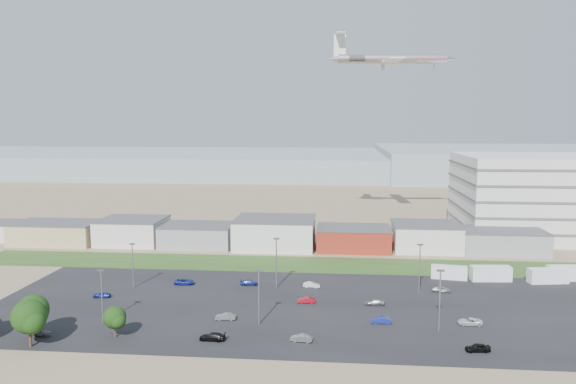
# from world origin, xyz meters

# --- Properties ---
(ground) EXTENTS (700.00, 700.00, 0.00)m
(ground) POSITION_xyz_m (0.00, 0.00, 0.00)
(ground) COLOR #857054
(ground) RESTS_ON ground
(parking_lot) EXTENTS (120.00, 50.00, 0.01)m
(parking_lot) POSITION_xyz_m (5.00, 20.00, 0.01)
(parking_lot) COLOR black
(parking_lot) RESTS_ON ground
(grass_strip) EXTENTS (160.00, 16.00, 0.02)m
(grass_strip) POSITION_xyz_m (0.00, 52.00, 0.01)
(grass_strip) COLOR #2E481B
(grass_strip) RESTS_ON ground
(hills_backdrop) EXTENTS (700.00, 200.00, 9.00)m
(hills_backdrop) POSITION_xyz_m (40.00, 315.00, 4.50)
(hills_backdrop) COLOR gray
(hills_backdrop) RESTS_ON ground
(building_row) EXTENTS (170.00, 20.00, 8.00)m
(building_row) POSITION_xyz_m (-17.00, 71.00, 4.00)
(building_row) COLOR silver
(building_row) RESTS_ON ground
(box_trailer_a) EXTENTS (8.09, 3.63, 2.93)m
(box_trailer_a) POSITION_xyz_m (36.82, 42.15, 1.46)
(box_trailer_a) COLOR silver
(box_trailer_a) RESTS_ON ground
(box_trailer_b) EXTENTS (8.91, 3.45, 3.27)m
(box_trailer_b) POSITION_xyz_m (45.78, 41.44, 1.63)
(box_trailer_b) COLOR silver
(box_trailer_b) RESTS_ON ground
(box_trailer_c) EXTENTS (8.84, 4.03, 3.20)m
(box_trailer_c) POSITION_xyz_m (57.81, 40.81, 1.60)
(box_trailer_c) COLOR silver
(box_trailer_c) RESTS_ON ground
(box_trailer_d) EXTENTS (8.91, 3.69, 3.25)m
(box_trailer_d) POSITION_xyz_m (62.89, 43.39, 1.62)
(box_trailer_d) COLOR silver
(box_trailer_d) RESTS_ON ground
(tree_mid) EXTENTS (5.76, 5.76, 8.64)m
(tree_mid) POSITION_xyz_m (-36.10, -3.46, 4.32)
(tree_mid) COLOR black
(tree_mid) RESTS_ON ground
(tree_right) EXTENTS (5.38, 5.38, 8.07)m
(tree_right) POSITION_xyz_m (-37.62, 0.43, 4.03)
(tree_right) COLOR black
(tree_right) RESTS_ON ground
(tree_near) EXTENTS (3.96, 3.96, 5.95)m
(tree_near) POSITION_xyz_m (-24.37, 1.55, 2.97)
(tree_near) COLOR black
(tree_near) RESTS_ON ground
(lightpole_front_l) EXTENTS (1.13, 0.47, 9.57)m
(lightpole_front_l) POSITION_xyz_m (-29.19, 7.76, 4.79)
(lightpole_front_l) COLOR slate
(lightpole_front_l) RESTS_ON ground
(lightpole_front_m) EXTENTS (1.14, 0.48, 9.73)m
(lightpole_front_m) POSITION_xyz_m (-1.73, 9.53, 4.86)
(lightpole_front_m) COLOR slate
(lightpole_front_m) RESTS_ON ground
(lightpole_front_r) EXTENTS (1.25, 0.52, 10.66)m
(lightpole_front_r) POSITION_xyz_m (28.95, 9.04, 5.33)
(lightpole_front_r) COLOR slate
(lightpole_front_r) RESTS_ON ground
(lightpole_back_l) EXTENTS (1.14, 0.47, 9.68)m
(lightpole_back_l) POSITION_xyz_m (-31.48, 28.61, 4.84)
(lightpole_back_l) COLOR slate
(lightpole_back_l) RESTS_ON ground
(lightpole_back_m) EXTENTS (1.26, 0.53, 10.73)m
(lightpole_back_m) POSITION_xyz_m (-1.18, 31.81, 5.36)
(lightpole_back_m) COLOR slate
(lightpole_back_m) RESTS_ON ground
(lightpole_back_r) EXTENTS (1.23, 0.51, 10.41)m
(lightpole_back_r) POSITION_xyz_m (28.54, 30.10, 5.21)
(lightpole_back_r) COLOR slate
(lightpole_back_r) RESTS_ON ground
(airliner) EXTENTS (46.22, 33.41, 12.98)m
(airliner) POSITION_xyz_m (28.96, 109.15, 55.98)
(airliner) COLOR silver
(parked_car_0) EXTENTS (4.21, 2.05, 1.15)m
(parked_car_0) POSITION_xyz_m (34.90, 12.81, 0.58)
(parked_car_0) COLOR silver
(parked_car_0) RESTS_ON ground
(parked_car_1) EXTENTS (3.56, 1.25, 1.17)m
(parked_car_1) POSITION_xyz_m (19.53, 12.05, 0.59)
(parked_car_1) COLOR navy
(parked_car_1) RESTS_ON ground
(parked_car_2) EXTENTS (3.93, 1.89, 1.29)m
(parked_car_2) POSITION_xyz_m (33.47, 1.09, 0.65)
(parked_car_2) COLOR black
(parked_car_2) RESTS_ON ground
(parked_car_3) EXTENTS (4.39, 2.01, 1.24)m
(parked_car_3) POSITION_xyz_m (-8.20, 1.71, 0.62)
(parked_car_3) COLOR black
(parked_car_3) RESTS_ON ground
(parked_car_4) EXTENTS (3.72, 1.48, 1.21)m
(parked_car_4) POSITION_xyz_m (-8.02, 11.36, 0.60)
(parked_car_4) COLOR #595B5E
(parked_car_4) RESTS_ON ground
(parked_car_5) EXTENTS (3.54, 1.68, 1.17)m
(parked_car_5) POSITION_xyz_m (-35.43, 21.62, 0.58)
(parked_car_5) COLOR navy
(parked_car_5) RESTS_ON ground
(parked_car_6) EXTENTS (4.08, 1.93, 1.15)m
(parked_car_6) POSITION_xyz_m (-7.18, 32.91, 0.58)
(parked_car_6) COLOR navy
(parked_car_6) RESTS_ON ground
(parked_car_7) EXTENTS (3.56, 1.59, 1.13)m
(parked_car_7) POSITION_xyz_m (5.82, 22.01, 0.57)
(parked_car_7) COLOR maroon
(parked_car_7) RESTS_ON ground
(parked_car_8) EXTENTS (3.88, 1.77, 1.29)m
(parked_car_8) POSITION_xyz_m (33.27, 31.58, 0.64)
(parked_car_8) COLOR #A5A5AA
(parked_car_8) RESTS_ON ground
(parked_car_9) EXTENTS (4.57, 2.43, 1.22)m
(parked_car_9) POSITION_xyz_m (-21.41, 32.15, 0.61)
(parked_car_9) COLOR navy
(parked_car_9) RESTS_ON ground
(parked_car_10) EXTENTS (3.88, 1.90, 1.09)m
(parked_car_10) POSITION_xyz_m (-37.03, 1.16, 0.54)
(parked_car_10) COLOR #595B5E
(parked_car_10) RESTS_ON ground
(parked_car_11) EXTENTS (3.58, 1.29, 1.17)m
(parked_car_11) POSITION_xyz_m (6.31, 32.54, 0.59)
(parked_car_11) COLOR silver
(parked_car_11) RESTS_ON ground
(parked_car_12) EXTENTS (3.81, 1.59, 1.10)m
(parked_car_12) POSITION_xyz_m (19.02, 21.93, 0.55)
(parked_car_12) COLOR #A5A5AA
(parked_car_12) RESTS_ON ground
(parked_car_13) EXTENTS (3.69, 1.70, 1.17)m
(parked_car_13) POSITION_xyz_m (6.16, 2.51, 0.59)
(parked_car_13) COLOR #A5A5AA
(parked_car_13) RESTS_ON ground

